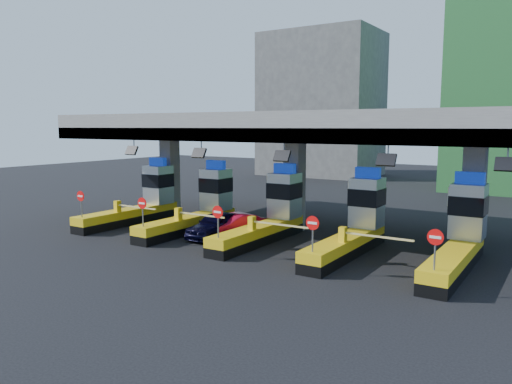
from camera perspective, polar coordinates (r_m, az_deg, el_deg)
The scene contains 10 objects.
ground at distance 27.92m, azimuth 1.42°, elevation -5.48°, with size 120.00×120.00×0.00m, color black.
toll_canopy at distance 29.70m, azimuth 4.37°, elevation 7.21°, with size 28.00×12.09×7.00m.
toll_lane_far_left at distance 34.06m, azimuth -12.83°, elevation -0.91°, with size 4.43×8.00×4.16m.
toll_lane_left at distance 30.72m, azimuth -6.29°, elevation -1.68°, with size 4.43×8.00×4.16m.
toll_lane_center at distance 27.88m, azimuth 1.73°, elevation -2.58°, with size 4.43×8.00×4.16m.
toll_lane_right at distance 25.70m, azimuth 11.34°, elevation -3.59°, with size 4.43×8.00×4.16m.
toll_lane_far_right at distance 24.37m, azimuth 22.37°, elevation -4.62°, with size 4.43×8.00×4.16m.
bg_building_concrete at distance 65.64m, azimuth 7.49°, elevation 9.83°, with size 14.00×10.00×18.00m, color #4C4C49.
van at distance 28.45m, azimuth -4.55°, elevation -3.77°, with size 1.71×4.26×1.45m, color black.
red_car at distance 28.85m, azimuth -2.46°, elevation -3.78°, with size 1.33×3.82×1.26m, color #BB0E2E.
Camera 1 is at (14.16, -23.23, 6.29)m, focal length 35.00 mm.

